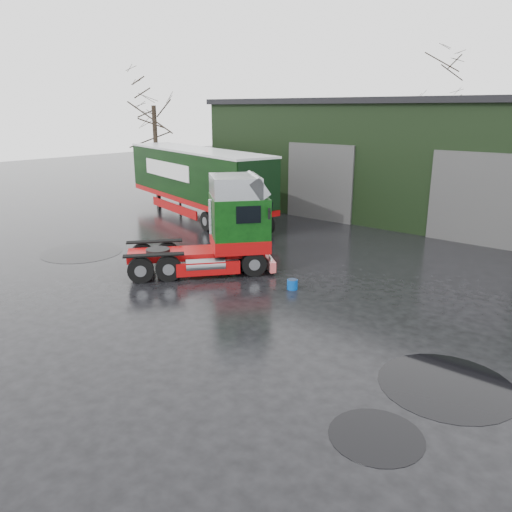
{
  "coord_description": "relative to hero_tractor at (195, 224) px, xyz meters",
  "views": [
    {
      "loc": [
        8.42,
        -8.52,
        5.77
      ],
      "look_at": [
        -0.39,
        2.0,
        1.7
      ],
      "focal_mm": 35.0,
      "sensor_mm": 36.0,
      "label": 1
    }
  ],
  "objects": [
    {
      "name": "ground",
      "position": [
        4.5,
        -3.5,
        -1.76
      ],
      "size": [
        100.0,
        100.0,
        0.0
      ],
      "primitive_type": "plane",
      "color": "black"
    },
    {
      "name": "tree_left",
      "position": [
        -12.5,
        8.5,
        2.49
      ],
      "size": [
        4.4,
        4.4,
        8.5
      ],
      "primitive_type": null,
      "color": "black",
      "rests_on": "ground"
    },
    {
      "name": "puddle_3",
      "position": [
        9.59,
        -4.61,
        -1.76
      ],
      "size": [
        1.75,
        1.75,
        0.01
      ],
      "primitive_type": "cylinder",
      "color": "black",
      "rests_on": "ground"
    },
    {
      "name": "tree_back_a",
      "position": [
        -1.5,
        26.5,
        2.99
      ],
      "size": [
        4.4,
        4.4,
        9.5
      ],
      "primitive_type": null,
      "color": "black",
      "rests_on": "ground"
    },
    {
      "name": "puddle_2",
      "position": [
        -5.51,
        -1.36,
        -1.76
      ],
      "size": [
        3.29,
        3.29,
        0.01
      ],
      "primitive_type": "cylinder",
      "color": "black",
      "rests_on": "ground"
    },
    {
      "name": "wash_bucket",
      "position": [
        3.84,
        0.7,
        -1.6
      ],
      "size": [
        0.45,
        0.45,
        0.33
      ],
      "primitive_type": "cylinder",
      "rotation": [
        0.0,
        0.0,
        0.36
      ],
      "color": "#073F9C",
      "rests_on": "ground"
    },
    {
      "name": "hero_tractor",
      "position": [
        0.0,
        0.0,
        0.0
      ],
      "size": [
        5.47,
        5.9,
        3.52
      ],
      "primitive_type": null,
      "rotation": [
        0.0,
        0.0,
        -0.69
      ],
      "color": "black",
      "rests_on": "ground"
    },
    {
      "name": "trailer_left",
      "position": [
        -6.78,
        6.5,
        0.11
      ],
      "size": [
        12.3,
        5.64,
        3.75
      ],
      "primitive_type": null,
      "rotation": [
        0.0,
        0.0,
        1.3
      ],
      "color": "silver",
      "rests_on": "ground"
    },
    {
      "name": "puddle_1",
      "position": [
        9.95,
        -2.04,
        -1.76
      ],
      "size": [
        2.92,
        2.92,
        0.01
      ],
      "primitive_type": "cylinder",
      "color": "black",
      "rests_on": "ground"
    }
  ]
}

